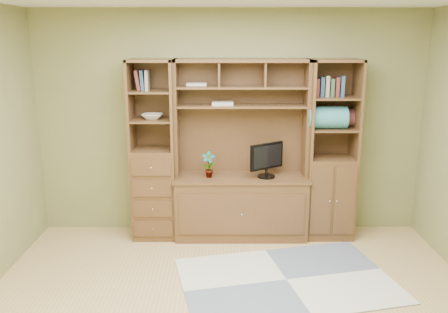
{
  "coord_description": "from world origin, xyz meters",
  "views": [
    {
      "loc": [
        -0.09,
        -3.47,
        2.27
      ],
      "look_at": [
        -0.07,
        1.2,
        1.1
      ],
      "focal_mm": 38.0,
      "sensor_mm": 36.0,
      "label": 1
    }
  ],
  "objects_px": {
    "left_tower": "(154,151)",
    "monitor": "(267,154)",
    "right_tower": "(331,151)",
    "center_hutch": "(241,151)"
  },
  "relations": [
    {
      "from": "left_tower",
      "to": "monitor",
      "type": "relative_size",
      "value": 3.74
    },
    {
      "from": "right_tower",
      "to": "monitor",
      "type": "xyz_separation_m",
      "value": [
        -0.74,
        -0.07,
        -0.02
      ]
    },
    {
      "from": "left_tower",
      "to": "monitor",
      "type": "height_order",
      "value": "left_tower"
    },
    {
      "from": "center_hutch",
      "to": "monitor",
      "type": "relative_size",
      "value": 3.74
    },
    {
      "from": "center_hutch",
      "to": "right_tower",
      "type": "relative_size",
      "value": 1.0
    },
    {
      "from": "center_hutch",
      "to": "left_tower",
      "type": "relative_size",
      "value": 1.0
    },
    {
      "from": "left_tower",
      "to": "right_tower",
      "type": "height_order",
      "value": "same"
    },
    {
      "from": "center_hutch",
      "to": "monitor",
      "type": "distance_m",
      "value": 0.29
    },
    {
      "from": "monitor",
      "to": "right_tower",
      "type": "bearing_deg",
      "value": -28.16
    },
    {
      "from": "center_hutch",
      "to": "monitor",
      "type": "height_order",
      "value": "center_hutch"
    }
  ]
}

